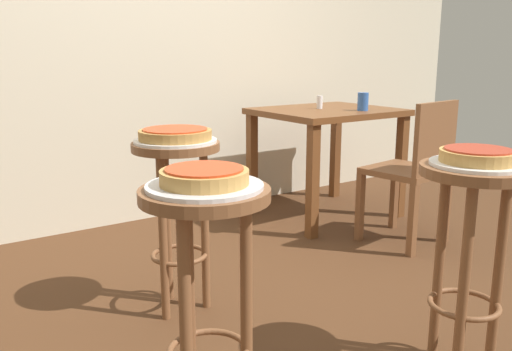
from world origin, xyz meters
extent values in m
plane|color=#4C2D19|center=(0.00, 0.00, 0.00)|extent=(6.00, 6.00, 0.00)
cylinder|color=brown|center=(0.19, -0.73, 0.73)|extent=(0.37, 0.37, 0.03)
cylinder|color=brown|center=(0.19, -0.61, 0.36)|extent=(0.04, 0.04, 0.71)
cylinder|color=brown|center=(0.09, -0.78, 0.36)|extent=(0.04, 0.04, 0.71)
cylinder|color=brown|center=(0.29, -0.78, 0.36)|extent=(0.04, 0.04, 0.71)
torus|color=brown|center=(0.19, -0.73, 0.25)|extent=(0.25, 0.25, 0.02)
cylinder|color=silver|center=(0.19, -0.73, 0.75)|extent=(0.31, 0.31, 0.01)
cylinder|color=tan|center=(0.19, -0.73, 0.78)|extent=(0.25, 0.25, 0.04)
cylinder|color=#B23823|center=(0.19, -0.73, 0.80)|extent=(0.22, 0.22, 0.01)
cylinder|color=brown|center=(-0.70, -0.48, 0.73)|extent=(0.37, 0.37, 0.03)
cylinder|color=brown|center=(-0.70, -0.37, 0.36)|extent=(0.04, 0.04, 0.71)
cylinder|color=brown|center=(-0.80, -0.54, 0.36)|extent=(0.04, 0.04, 0.71)
cylinder|color=brown|center=(-0.61, -0.54, 0.36)|extent=(0.04, 0.04, 0.71)
torus|color=brown|center=(-0.70, -0.48, 0.25)|extent=(0.25, 0.25, 0.02)
cylinder|color=silver|center=(-0.70, -0.48, 0.75)|extent=(0.33, 0.33, 0.01)
cylinder|color=tan|center=(-0.70, -0.48, 0.78)|extent=(0.25, 0.25, 0.04)
cylinder|color=red|center=(-0.70, -0.48, 0.80)|extent=(0.22, 0.22, 0.01)
cylinder|color=brown|center=(-0.42, 0.27, 0.73)|extent=(0.37, 0.37, 0.03)
cylinder|color=brown|center=(-0.42, 0.38, 0.36)|extent=(0.04, 0.04, 0.71)
cylinder|color=brown|center=(-0.52, 0.21, 0.36)|extent=(0.04, 0.04, 0.71)
cylinder|color=brown|center=(-0.32, 0.21, 0.36)|extent=(0.04, 0.04, 0.71)
torus|color=brown|center=(-0.42, 0.27, 0.25)|extent=(0.25, 0.25, 0.02)
cylinder|color=silver|center=(-0.42, 0.27, 0.75)|extent=(0.35, 0.35, 0.01)
cylinder|color=#B78442|center=(-0.42, 0.27, 0.78)|extent=(0.30, 0.30, 0.04)
cylinder|color=red|center=(-0.42, 0.27, 0.80)|extent=(0.27, 0.27, 0.01)
cube|color=brown|center=(1.06, 0.98, 0.72)|extent=(0.89, 0.75, 0.04)
cube|color=brown|center=(0.66, 0.66, 0.35)|extent=(0.06, 0.06, 0.70)
cube|color=brown|center=(1.45, 0.66, 0.35)|extent=(0.06, 0.06, 0.70)
cube|color=brown|center=(0.66, 1.31, 0.35)|extent=(0.06, 0.06, 0.70)
cube|color=brown|center=(1.45, 1.31, 0.35)|extent=(0.06, 0.06, 0.70)
cylinder|color=#3360B2|center=(1.17, 0.77, 0.80)|extent=(0.07, 0.07, 0.12)
cylinder|color=white|center=(1.02, 1.03, 0.78)|extent=(0.04, 0.04, 0.09)
cube|color=brown|center=(1.07, 0.31, 0.43)|extent=(0.45, 0.45, 0.04)
cube|color=brown|center=(1.10, 0.13, 0.65)|extent=(0.40, 0.08, 0.40)
cube|color=brown|center=(1.23, 0.51, 0.21)|extent=(0.04, 0.04, 0.42)
cube|color=brown|center=(0.87, 0.46, 0.21)|extent=(0.04, 0.04, 0.42)
cube|color=brown|center=(1.28, 0.15, 0.21)|extent=(0.04, 0.04, 0.42)
cube|color=brown|center=(0.92, 0.10, 0.21)|extent=(0.04, 0.04, 0.42)
camera|label=1|loc=(-1.40, -1.75, 1.11)|focal=37.85mm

